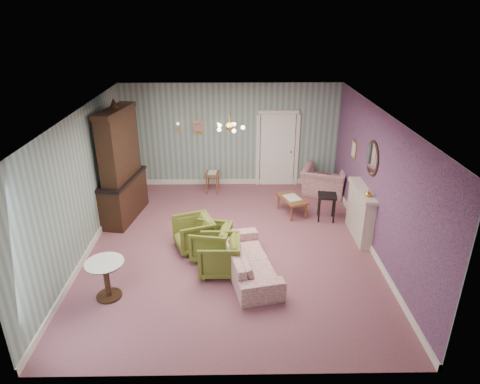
{
  "coord_description": "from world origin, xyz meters",
  "views": [
    {
      "loc": [
        0.07,
        -7.93,
        4.78
      ],
      "look_at": [
        0.2,
        0.4,
        1.1
      ],
      "focal_mm": 31.74,
      "sensor_mm": 36.0,
      "label": 1
    }
  ],
  "objects_px": {
    "side_table_black": "(326,207)",
    "pedestal_table": "(107,280)",
    "olive_chair_a": "(219,254)",
    "dresser": "(120,162)",
    "coffee_table": "(292,206)",
    "olive_chair_b": "(211,240)",
    "wingback_chair": "(325,177)",
    "fireplace": "(360,213)",
    "sofa_chintz": "(249,255)",
    "olive_chair_c": "(194,232)"
  },
  "relations": [
    {
      "from": "fireplace",
      "to": "side_table_black",
      "type": "relative_size",
      "value": 2.14
    },
    {
      "from": "olive_chair_a",
      "to": "pedestal_table",
      "type": "height_order",
      "value": "olive_chair_a"
    },
    {
      "from": "dresser",
      "to": "pedestal_table",
      "type": "relative_size",
      "value": 3.88
    },
    {
      "from": "dresser",
      "to": "side_table_black",
      "type": "bearing_deg",
      "value": 7.14
    },
    {
      "from": "coffee_table",
      "to": "side_table_black",
      "type": "relative_size",
      "value": 1.32
    },
    {
      "from": "olive_chair_b",
      "to": "coffee_table",
      "type": "bearing_deg",
      "value": 145.98
    },
    {
      "from": "coffee_table",
      "to": "pedestal_table",
      "type": "bearing_deg",
      "value": -138.58
    },
    {
      "from": "dresser",
      "to": "olive_chair_b",
      "type": "bearing_deg",
      "value": -30.59
    },
    {
      "from": "olive_chair_c",
      "to": "dresser",
      "type": "distance_m",
      "value": 2.57
    },
    {
      "from": "wingback_chair",
      "to": "coffee_table",
      "type": "distance_m",
      "value": 1.6
    },
    {
      "from": "coffee_table",
      "to": "fireplace",
      "type": "bearing_deg",
      "value": -39.93
    },
    {
      "from": "olive_chair_a",
      "to": "fireplace",
      "type": "xyz_separation_m",
      "value": [
        3.08,
        1.36,
        0.18
      ]
    },
    {
      "from": "olive_chair_b",
      "to": "dresser",
      "type": "bearing_deg",
      "value": -120.15
    },
    {
      "from": "pedestal_table",
      "to": "coffee_table",
      "type": "bearing_deg",
      "value": 41.42
    },
    {
      "from": "olive_chair_a",
      "to": "dresser",
      "type": "relative_size",
      "value": 0.28
    },
    {
      "from": "olive_chair_a",
      "to": "pedestal_table",
      "type": "relative_size",
      "value": 1.09
    },
    {
      "from": "sofa_chintz",
      "to": "dresser",
      "type": "bearing_deg",
      "value": 37.95
    },
    {
      "from": "pedestal_table",
      "to": "side_table_black",
      "type": "bearing_deg",
      "value": 33.18
    },
    {
      "from": "olive_chair_c",
      "to": "wingback_chair",
      "type": "bearing_deg",
      "value": 109.3
    },
    {
      "from": "wingback_chair",
      "to": "fireplace",
      "type": "xyz_separation_m",
      "value": [
        0.32,
        -2.32,
        0.07
      ]
    },
    {
      "from": "sofa_chintz",
      "to": "side_table_black",
      "type": "height_order",
      "value": "sofa_chintz"
    },
    {
      "from": "side_table_black",
      "to": "coffee_table",
      "type": "bearing_deg",
      "value": 157.6
    },
    {
      "from": "olive_chair_b",
      "to": "dresser",
      "type": "relative_size",
      "value": 0.27
    },
    {
      "from": "wingback_chair",
      "to": "pedestal_table",
      "type": "distance_m",
      "value": 6.48
    },
    {
      "from": "olive_chair_c",
      "to": "side_table_black",
      "type": "height_order",
      "value": "olive_chair_c"
    },
    {
      "from": "olive_chair_b",
      "to": "wingback_chair",
      "type": "distance_m",
      "value": 4.31
    },
    {
      "from": "side_table_black",
      "to": "pedestal_table",
      "type": "height_order",
      "value": "pedestal_table"
    },
    {
      "from": "olive_chair_a",
      "to": "olive_chair_b",
      "type": "height_order",
      "value": "olive_chair_a"
    },
    {
      "from": "dresser",
      "to": "wingback_chair",
      "type": "bearing_deg",
      "value": 23.9
    },
    {
      "from": "wingback_chair",
      "to": "pedestal_table",
      "type": "xyz_separation_m",
      "value": [
        -4.72,
        -4.44,
        -0.14
      ]
    },
    {
      "from": "olive_chair_b",
      "to": "fireplace",
      "type": "distance_m",
      "value": 3.37
    },
    {
      "from": "olive_chair_a",
      "to": "dresser",
      "type": "xyz_separation_m",
      "value": [
        -2.37,
        2.4,
        1.02
      ]
    },
    {
      "from": "pedestal_table",
      "to": "sofa_chintz",
      "type": "bearing_deg",
      "value": 15.34
    },
    {
      "from": "sofa_chintz",
      "to": "dresser",
      "type": "height_order",
      "value": "dresser"
    },
    {
      "from": "olive_chair_c",
      "to": "coffee_table",
      "type": "xyz_separation_m",
      "value": [
        2.29,
        1.6,
        -0.17
      ]
    },
    {
      "from": "fireplace",
      "to": "olive_chair_b",
      "type": "bearing_deg",
      "value": -165.82
    },
    {
      "from": "wingback_chair",
      "to": "side_table_black",
      "type": "xyz_separation_m",
      "value": [
        -0.25,
        -1.52,
        -0.18
      ]
    },
    {
      "from": "olive_chair_b",
      "to": "sofa_chintz",
      "type": "xyz_separation_m",
      "value": [
        0.76,
        -0.59,
        0.02
      ]
    },
    {
      "from": "olive_chair_c",
      "to": "side_table_black",
      "type": "relative_size",
      "value": 1.19
    },
    {
      "from": "olive_chair_a",
      "to": "wingback_chair",
      "type": "bearing_deg",
      "value": 144.02
    },
    {
      "from": "olive_chair_c",
      "to": "dresser",
      "type": "height_order",
      "value": "dresser"
    },
    {
      "from": "olive_chair_b",
      "to": "fireplace",
      "type": "height_order",
      "value": "fireplace"
    },
    {
      "from": "olive_chair_c",
      "to": "coffee_table",
      "type": "distance_m",
      "value": 2.8
    },
    {
      "from": "sofa_chintz",
      "to": "olive_chair_a",
      "type": "bearing_deg",
      "value": 72.24
    },
    {
      "from": "sofa_chintz",
      "to": "coffee_table",
      "type": "bearing_deg",
      "value": -36.49
    },
    {
      "from": "wingback_chair",
      "to": "fireplace",
      "type": "relative_size",
      "value": 0.83
    },
    {
      "from": "olive_chair_a",
      "to": "pedestal_table",
      "type": "xyz_separation_m",
      "value": [
        -1.95,
        -0.75,
        -0.03
      ]
    },
    {
      "from": "dresser",
      "to": "side_table_black",
      "type": "relative_size",
      "value": 4.37
    },
    {
      "from": "olive_chair_c",
      "to": "pedestal_table",
      "type": "relative_size",
      "value": 1.06
    },
    {
      "from": "dresser",
      "to": "side_table_black",
      "type": "xyz_separation_m",
      "value": [
        4.88,
        -0.23,
        -1.1
      ]
    }
  ]
}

